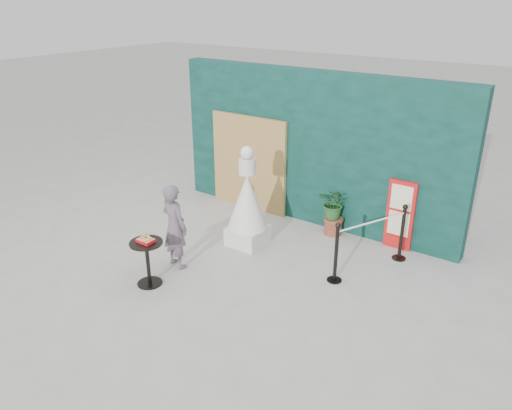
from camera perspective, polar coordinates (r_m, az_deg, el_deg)
name	(u,v)px	position (r m, az deg, el deg)	size (l,w,h in m)	color
ground	(213,287)	(8.03, -4.98, -9.37)	(60.00, 60.00, 0.00)	#ADAAA5
back_wall	(313,149)	(9.80, 6.58, 6.39)	(6.00, 0.30, 3.00)	black
bamboo_fence	(249,163)	(10.49, -0.83, 4.81)	(1.80, 0.08, 2.00)	tan
woman	(175,226)	(8.36, -9.29, -2.44)	(0.54, 0.35, 1.47)	#60525D
menu_board	(400,215)	(9.23, 16.13, -1.14)	(0.50, 0.07, 1.30)	red
statue	(247,206)	(8.97, -0.99, -0.08)	(0.73, 0.73, 1.88)	white
cafe_table	(147,256)	(8.03, -12.32, -5.74)	(0.52, 0.52, 0.75)	black
food_basket	(146,240)	(7.89, -12.47, -3.91)	(0.26, 0.19, 0.11)	red
planter	(334,208)	(9.54, 8.93, -0.30)	(0.56, 0.48, 0.95)	brown
stanchion_barrier	(370,243)	(8.45, 12.93, -4.27)	(0.84, 1.54, 1.03)	black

